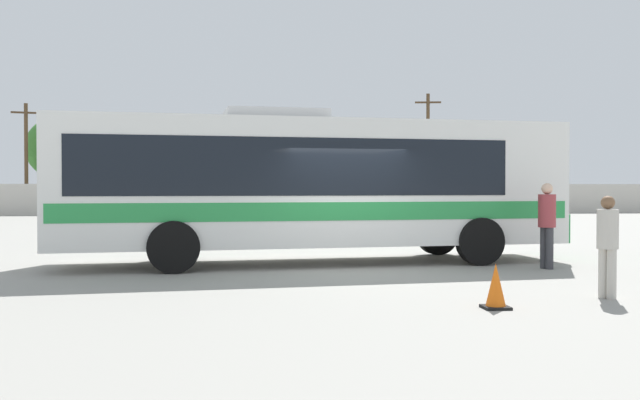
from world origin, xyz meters
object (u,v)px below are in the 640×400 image
(coach_bus_white_green, at_px, (307,182))
(parked_car_second_red, at_px, (235,203))
(passenger_waiting_on_apron, at_px, (608,241))
(parked_car_leftmost_grey, at_px, (134,203))
(roadside_tree_midleft, at_px, (256,138))
(attendant_by_bus_door, at_px, (547,220))
(utility_pole_near, at_px, (428,150))
(traffic_cone_on_apron, at_px, (496,287))
(utility_pole_far, at_px, (26,156))
(roadside_tree_left, at_px, (67,148))

(coach_bus_white_green, distance_m, parked_car_second_red, 24.88)
(passenger_waiting_on_apron, bearing_deg, coach_bus_white_green, 126.81)
(parked_car_leftmost_grey, height_order, parked_car_second_red, parked_car_second_red)
(parked_car_second_red, xyz_separation_m, roadside_tree_midleft, (1.35, 6.96, 4.19))
(parked_car_second_red, relative_size, roadside_tree_midleft, 0.63)
(attendant_by_bus_door, bearing_deg, utility_pole_near, 78.93)
(parked_car_leftmost_grey, distance_m, roadside_tree_midleft, 10.57)
(passenger_waiting_on_apron, bearing_deg, traffic_cone_on_apron, -161.88)
(utility_pole_near, distance_m, utility_pole_far, 26.74)
(passenger_waiting_on_apron, distance_m, utility_pole_near, 38.50)
(roadside_tree_left, height_order, traffic_cone_on_apron, roadside_tree_left)
(attendant_by_bus_door, relative_size, utility_pole_far, 0.25)
(parked_car_second_red, distance_m, roadside_tree_left, 15.32)
(roadside_tree_midleft, bearing_deg, parked_car_second_red, -101.00)
(parked_car_leftmost_grey, distance_m, utility_pole_near, 20.55)
(utility_pole_near, distance_m, traffic_cone_on_apron, 39.63)
(parked_car_second_red, height_order, utility_pole_far, utility_pole_far)
(attendant_by_bus_door, xyz_separation_m, utility_pole_near, (6.61, 33.79, 3.26))
(utility_pole_far, relative_size, roadside_tree_left, 1.06)
(utility_pole_far, bearing_deg, parked_car_leftmost_grey, -39.72)
(passenger_waiting_on_apron, relative_size, roadside_tree_left, 0.24)
(coach_bus_white_green, relative_size, parked_car_second_red, 2.59)
(attendant_by_bus_door, distance_m, parked_car_leftmost_grey, 29.47)
(coach_bus_white_green, bearing_deg, parked_car_leftmost_grey, 106.65)
(passenger_waiting_on_apron, xyz_separation_m, utility_pole_near, (7.38, 37.63, 3.38))
(traffic_cone_on_apron, bearing_deg, utility_pole_far, 114.70)
(traffic_cone_on_apron, bearing_deg, attendant_by_bus_door, 58.29)
(parked_car_leftmost_grey, bearing_deg, traffic_cone_on_apron, -72.93)
(utility_pole_near, xyz_separation_m, roadside_tree_midleft, (-11.91, -0.41, 0.70))
(passenger_waiting_on_apron, distance_m, roadside_tree_left, 43.48)
(passenger_waiting_on_apron, height_order, utility_pole_near, utility_pole_near)
(coach_bus_white_green, xyz_separation_m, parked_car_second_red, (-1.79, 24.80, -1.04))
(utility_pole_far, xyz_separation_m, roadside_tree_midleft, (14.81, 0.20, 1.25))
(roadside_tree_midleft, bearing_deg, utility_pole_near, 1.99)
(roadside_tree_left, bearing_deg, roadside_tree_midleft, -10.84)
(parked_car_second_red, bearing_deg, roadside_tree_midleft, 79.00)
(coach_bus_white_green, bearing_deg, roadside_tree_left, 111.28)
(parked_car_leftmost_grey, xyz_separation_m, roadside_tree_left, (-5.82, 9.10, 3.58))
(roadside_tree_midleft, height_order, traffic_cone_on_apron, roadside_tree_midleft)
(attendant_by_bus_door, distance_m, utility_pole_near, 34.58)
(utility_pole_far, bearing_deg, attendant_by_bus_door, -58.77)
(passenger_waiting_on_apron, bearing_deg, parked_car_leftmost_grey, 110.77)
(traffic_cone_on_apron, bearing_deg, parked_car_leftmost_grey, 107.07)
(roadside_tree_midleft, distance_m, traffic_cone_on_apron, 38.25)
(roadside_tree_midleft, bearing_deg, roadside_tree_left, 169.16)
(attendant_by_bus_door, bearing_deg, parked_car_leftmost_grey, 114.83)
(passenger_waiting_on_apron, relative_size, utility_pole_far, 0.22)
(passenger_waiting_on_apron, relative_size, parked_car_second_red, 0.36)
(attendant_by_bus_door, distance_m, utility_pole_far, 38.89)
(coach_bus_white_green, xyz_separation_m, utility_pole_near, (11.47, 32.17, 2.46))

